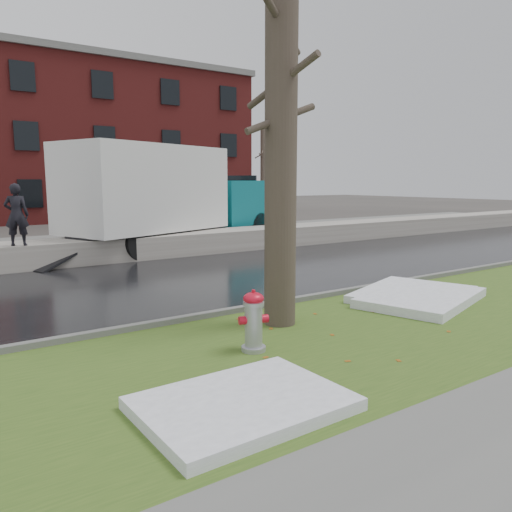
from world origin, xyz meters
TOP-DOWN VIEW (x-y plane):
  - ground at (0.00, 0.00)m, footprint 120.00×120.00m
  - verge at (0.00, -1.25)m, footprint 60.00×4.50m
  - road at (0.00, 4.50)m, footprint 60.00×7.00m
  - parking_lot at (0.00, 13.00)m, footprint 60.00×9.00m
  - curb at (0.00, 1.00)m, footprint 60.00×0.15m
  - snowbank at (0.00, 8.70)m, footprint 60.00×1.60m
  - brick_building at (2.00, 30.00)m, footprint 26.00×12.00m
  - bg_tree_right at (16.00, 24.00)m, footprint 1.40×1.62m
  - fire_hydrant at (-1.78, -0.97)m, footprint 0.46×0.42m
  - tree at (-0.60, -0.06)m, footprint 1.41×1.69m
  - box_truck at (2.04, 10.13)m, footprint 11.04×5.81m
  - worker at (-3.44, 8.10)m, footprint 0.72×0.60m
  - snow_patch_near at (2.91, -0.15)m, footprint 3.12×2.75m
  - snow_patch_far at (-2.95, -2.50)m, footprint 2.22×1.63m
  - snow_patch_side at (2.78, -0.46)m, footprint 3.20×2.53m

SIDE VIEW (x-z plane):
  - ground at x=0.00m, z-range 0.00..0.00m
  - road at x=0.00m, z-range 0.00..0.03m
  - parking_lot at x=0.00m, z-range 0.00..0.03m
  - verge at x=0.00m, z-range 0.00..0.04m
  - curb at x=0.00m, z-range 0.00..0.14m
  - snow_patch_far at x=-2.95m, z-range 0.04..0.18m
  - snow_patch_near at x=2.91m, z-range 0.04..0.20m
  - snow_patch_side at x=2.78m, z-range 0.04..0.22m
  - snowbank at x=0.00m, z-range 0.00..0.75m
  - fire_hydrant at x=-1.78m, z-range 0.07..0.99m
  - worker at x=-3.44m, z-range 0.75..2.46m
  - box_truck at x=2.04m, z-range 0.11..3.83m
  - bg_tree_right at x=16.00m, z-range 0.08..6.58m
  - tree at x=-0.60m, z-range 0.06..6.86m
  - brick_building at x=2.00m, z-range 0.00..10.00m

